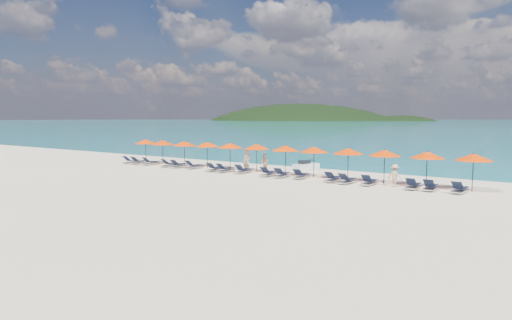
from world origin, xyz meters
The scene contains 37 objects.
ground centered at (0.00, 0.00, 0.00)m, with size 1400.00×1400.00×0.00m, color beige.
headland_main centered at (-300.00, 540.00, -38.00)m, with size 374.00×242.00×126.50m.
headland_small centered at (-150.00, 560.00, -35.00)m, with size 162.00×126.00×85.50m.
jetski centered at (1.31, 8.21, 0.34)m, with size 1.49×2.47×0.83m.
beachgoer_a centered at (-1.90, 4.45, 0.87)m, with size 0.63×0.42×1.74m, color tan.
beachgoer_b centered at (-0.63, 5.11, 0.73)m, with size 0.71×0.41×1.47m, color tan.
beachgoer_c centered at (9.82, 3.89, 0.71)m, with size 0.92×0.43×1.42m, color tan.
umbrella_0 centered at (-14.13, 4.89, 2.02)m, with size 2.10×2.10×2.28m.
umbrella_1 centered at (-11.58, 4.70, 2.02)m, with size 2.10×2.10×2.28m.
umbrella_2 centered at (-8.94, 4.78, 2.02)m, with size 2.10×2.10×2.28m.
umbrella_3 centered at (-6.43, 4.97, 2.02)m, with size 2.10×2.10×2.28m.
umbrella_4 centered at (-3.94, 4.96, 2.02)m, with size 2.10×2.10×2.28m.
umbrella_5 centered at (-1.31, 4.99, 2.02)m, with size 2.10×2.10×2.28m.
umbrella_6 centered at (1.39, 4.85, 2.02)m, with size 2.10×2.10×2.28m.
umbrella_7 centered at (3.79, 4.79, 2.02)m, with size 2.10×2.10×2.28m.
umbrella_8 centered at (6.34, 4.86, 2.02)m, with size 2.10×2.10×2.28m.
umbrella_9 centered at (8.87, 4.75, 2.02)m, with size 2.10×2.10×2.28m.
umbrella_10 centered at (11.48, 4.74, 2.02)m, with size 2.10×2.10×2.28m.
umbrella_11 centered at (14.02, 4.71, 2.02)m, with size 2.10×2.10×2.28m.
lounger_0 centered at (-14.62, 3.50, 0.24)m, with size 0.70×1.73×0.66m.
lounger_1 centered at (-13.45, 3.46, 0.24)m, with size 0.73×1.74×0.66m.
lounger_2 centered at (-12.10, 3.67, 0.24)m, with size 0.66×1.72×0.66m.
lounger_3 centered at (-9.54, 3.56, 0.24)m, with size 0.76×1.75×0.66m.
lounger_4 centered at (-8.43, 3.54, 0.24)m, with size 0.74×1.74×0.66m.
lounger_5 centered at (-6.94, 3.80, 0.24)m, with size 0.67×1.72×0.66m.
lounger_6 centered at (-4.36, 3.46, 0.24)m, with size 0.74×1.74×0.66m.
lounger_7 centered at (-3.27, 3.47, 0.24)m, with size 0.73×1.74×0.66m.
lounger_8 centered at (-1.77, 3.76, 0.24)m, with size 0.75×1.74×0.66m.
lounger_9 centered at (0.76, 3.48, 0.24)m, with size 0.72×1.73×0.66m.
lounger_10 centered at (1.90, 3.53, 0.24)m, with size 0.76×1.75×0.66m.
lounger_11 centered at (3.33, 3.74, 0.24)m, with size 0.73×1.74×0.66m.
lounger_12 centered at (5.82, 3.64, 0.24)m, with size 0.69×1.72×0.66m.
lounger_13 centered at (6.90, 3.44, 0.24)m, with size 0.75×1.74×0.66m.
lounger_14 centered at (8.31, 3.63, 0.24)m, with size 0.64×1.71×0.66m.
lounger_15 centered at (10.98, 3.69, 0.24)m, with size 0.63×1.70×0.66m.
lounger_16 centered at (11.96, 3.75, 0.24)m, with size 0.64×1.71×0.66m.
lounger_17 centered at (13.52, 3.82, 0.24)m, with size 0.79×1.75×0.66m.
Camera 1 is at (17.69, -22.45, 4.27)m, focal length 30.00 mm.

